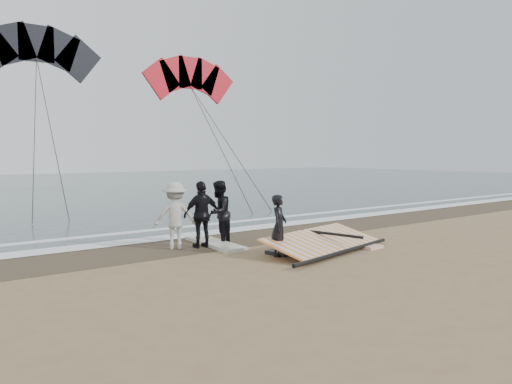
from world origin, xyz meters
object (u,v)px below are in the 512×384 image
(board_white, at_px, (345,243))
(board_cream, at_px, (215,244))
(man_main, at_px, (279,225))
(sail_rig, at_px, (318,243))

(board_white, xyz_separation_m, board_cream, (-3.22, 2.19, 0.01))
(man_main, xyz_separation_m, board_white, (2.70, 0.12, -0.77))
(man_main, relative_size, board_white, 0.72)
(man_main, xyz_separation_m, board_cream, (-0.52, 2.31, -0.76))
(man_main, height_order, sail_rig, man_main)
(sail_rig, bearing_deg, board_cream, 128.20)
(man_main, xyz_separation_m, sail_rig, (1.36, -0.09, -0.62))
(board_white, relative_size, board_cream, 0.87)
(man_main, height_order, board_cream, man_main)
(sail_rig, bearing_deg, man_main, 176.40)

